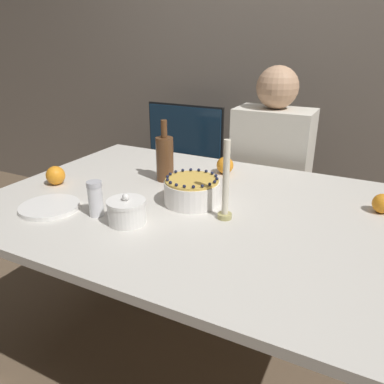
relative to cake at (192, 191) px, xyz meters
The scene contains 15 objects.
ground_plane 0.83m from the cake, ahead, with size 12.00×12.00×0.00m, color brown.
wall_behind 1.48m from the cake, 88.45° to the left, with size 8.00×0.05×2.60m.
dining_table 0.15m from the cake, ahead, with size 1.63×1.12×0.78m.
cake is the anchor object (origin of this frame).
sugar_bowl 0.27m from the cake, 115.86° to the right, with size 0.13×0.13×0.11m.
sugar_shaker 0.35m from the cake, 134.90° to the right, with size 0.05×0.05×0.13m.
plate_stack 0.52m from the cake, 146.82° to the right, with size 0.21×0.21×0.02m.
candle 0.19m from the cake, 22.88° to the right, with size 0.05×0.05×0.28m.
bottle 0.28m from the cake, 142.48° to the left, with size 0.08×0.08×0.26m.
orange_fruit_0 0.61m from the cake, behind, with size 0.08×0.08×0.08m.
orange_fruit_1 0.68m from the cake, 19.60° to the left, with size 0.07×0.07×0.07m.
orange_fruit_2 0.37m from the cake, 92.54° to the left, with size 0.08×0.08×0.08m.
person_man_blue_shirt 0.82m from the cake, 82.83° to the left, with size 0.40×0.34×1.24m.
side_cabinet 1.35m from the cake, 119.27° to the left, with size 0.70×0.56×0.56m.
tv_monitor 1.24m from the cake, 119.20° to the left, with size 0.56×0.10×0.38m.
Camera 1 is at (0.55, -1.15, 1.35)m, focal length 35.00 mm.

